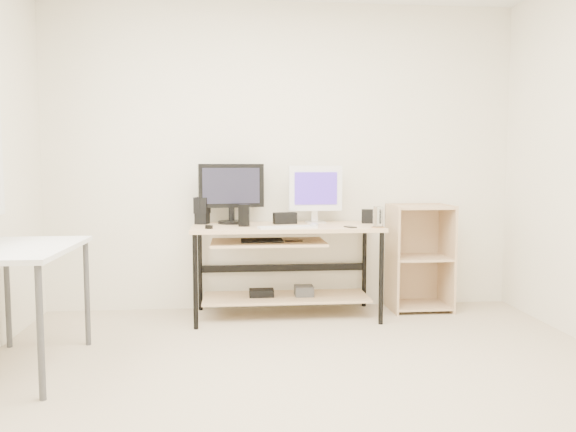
% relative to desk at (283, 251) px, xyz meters
% --- Properties ---
extents(room, '(4.01, 4.01, 2.62)m').
position_rel_desk_xyz_m(room, '(-0.11, -1.62, 0.78)').
color(room, beige).
rests_on(room, ground).
extents(desk, '(1.50, 0.65, 0.75)m').
position_rel_desk_xyz_m(desk, '(0.00, 0.00, 0.00)').
color(desk, beige).
rests_on(desk, ground).
extents(side_table, '(0.60, 1.00, 0.75)m').
position_rel_desk_xyz_m(side_table, '(-1.65, -1.06, 0.13)').
color(side_table, white).
rests_on(side_table, ground).
extents(shelf_unit, '(0.50, 0.40, 0.90)m').
position_rel_desk_xyz_m(shelf_unit, '(1.18, 0.16, -0.09)').
color(shelf_unit, '#D1AF83').
rests_on(shelf_unit, ground).
extents(black_monitor, '(0.54, 0.22, 0.49)m').
position_rel_desk_xyz_m(black_monitor, '(-0.41, 0.18, 0.49)').
color(black_monitor, black).
rests_on(black_monitor, desk).
extents(white_imac, '(0.45, 0.14, 0.48)m').
position_rel_desk_xyz_m(white_imac, '(0.29, 0.17, 0.49)').
color(white_imac, silver).
rests_on(white_imac, desk).
extents(keyboard, '(0.46, 0.19, 0.02)m').
position_rel_desk_xyz_m(keyboard, '(0.02, -0.23, 0.22)').
color(keyboard, white).
rests_on(keyboard, desk).
extents(mouse, '(0.08, 0.12, 0.04)m').
position_rel_desk_xyz_m(mouse, '(0.23, -0.19, 0.23)').
color(mouse, '#B2B2B7').
rests_on(mouse, desk).
extents(center_speaker, '(0.20, 0.12, 0.09)m').
position_rel_desk_xyz_m(center_speaker, '(0.02, 0.11, 0.26)').
color(center_speaker, black).
rests_on(center_speaker, desk).
extents(speaker_left, '(0.14, 0.14, 0.22)m').
position_rel_desk_xyz_m(speaker_left, '(-0.65, 0.16, 0.33)').
color(speaker_left, black).
rests_on(speaker_left, desk).
extents(speaker_right, '(0.11, 0.11, 0.11)m').
position_rel_desk_xyz_m(speaker_right, '(0.72, 0.11, 0.27)').
color(speaker_right, black).
rests_on(speaker_right, desk).
extents(audio_controller, '(0.10, 0.07, 0.17)m').
position_rel_desk_xyz_m(audio_controller, '(-0.31, -0.06, 0.30)').
color(audio_controller, black).
rests_on(audio_controller, desk).
extents(volume_puck, '(0.07, 0.07, 0.03)m').
position_rel_desk_xyz_m(volume_puck, '(-0.58, -0.20, 0.22)').
color(volume_puck, black).
rests_on(volume_puck, desk).
extents(smartphone, '(0.09, 0.12, 0.01)m').
position_rel_desk_xyz_m(smartphone, '(0.51, -0.21, 0.22)').
color(smartphone, black).
rests_on(smartphone, desk).
extents(coaster, '(0.11, 0.11, 0.01)m').
position_rel_desk_xyz_m(coaster, '(0.72, -0.25, 0.21)').
color(coaster, '#AF7C4F').
rests_on(coaster, desk).
extents(drinking_glass, '(0.08, 0.08, 0.16)m').
position_rel_desk_xyz_m(drinking_glass, '(0.72, -0.25, 0.30)').
color(drinking_glass, white).
rests_on(drinking_glass, coaster).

